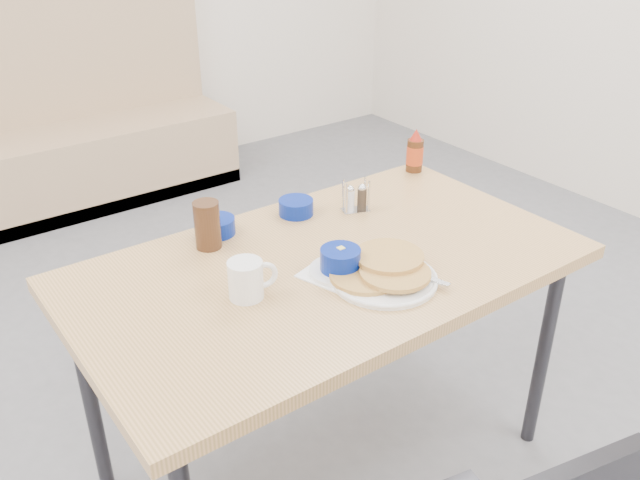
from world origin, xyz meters
TOP-DOWN VIEW (x-y plane):
  - booth_bench at (0.00, 2.78)m, footprint 1.90×0.56m
  - dining_table at (0.00, 0.25)m, footprint 1.40×0.80m
  - pancake_plate at (0.06, 0.09)m, footprint 0.28×0.28m
  - coffee_mug at (-0.27, 0.23)m, footprint 0.13×0.09m
  - grits_setting at (-0.01, 0.18)m, footprint 0.24×0.22m
  - creamer_bowl at (-0.17, 0.58)m, footprint 0.11×0.11m
  - butter_bowl at (0.10, 0.55)m, footprint 0.11×0.11m
  - amber_tumbler at (-0.23, 0.52)m, footprint 0.10×0.10m
  - condiment_caddy at (0.26, 0.46)m, footprint 0.10×0.08m
  - syrup_bottle at (0.64, 0.59)m, footprint 0.06×0.06m

SIDE VIEW (x-z plane):
  - booth_bench at x=0.00m, z-range -0.26..0.96m
  - dining_table at x=0.00m, z-range 0.32..1.08m
  - pancake_plate at x=0.06m, z-range 0.76..0.81m
  - butter_bowl at x=0.10m, z-range 0.76..0.81m
  - creamer_bowl at x=-0.17m, z-range 0.76..0.81m
  - grits_setting at x=-0.01m, z-range 0.75..0.83m
  - condiment_caddy at x=0.26m, z-range 0.74..0.85m
  - coffee_mug at x=-0.27m, z-range 0.76..0.86m
  - syrup_bottle at x=0.64m, z-range 0.75..0.91m
  - amber_tumbler at x=-0.23m, z-range 0.76..0.90m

